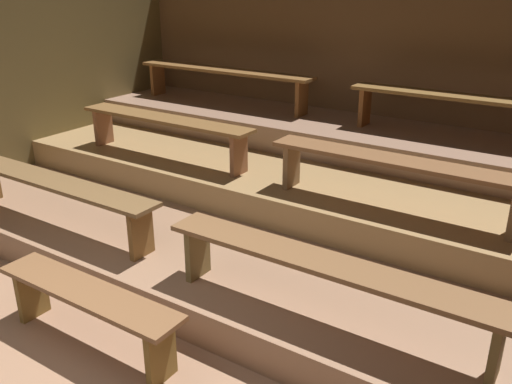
# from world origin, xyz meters

# --- Properties ---
(ground) EXTENTS (6.94, 5.83, 0.08)m
(ground) POSITION_xyz_m (0.00, 2.52, -0.04)
(ground) COLOR #9C7256
(wall_back) EXTENTS (6.94, 0.06, 2.51)m
(wall_back) POSITION_xyz_m (0.00, 5.06, 1.26)
(wall_back) COLOR brown
(wall_back) RESTS_ON ground
(wall_left) EXTENTS (0.06, 5.83, 2.51)m
(wall_left) POSITION_xyz_m (-3.10, 2.52, 1.26)
(wall_left) COLOR brown
(wall_left) RESTS_ON ground
(platform_lower) EXTENTS (6.14, 3.76, 0.29)m
(platform_lower) POSITION_xyz_m (0.00, 3.15, 0.15)
(platform_lower) COLOR #987155
(platform_lower) RESTS_ON ground
(platform_middle) EXTENTS (6.14, 2.38, 0.29)m
(platform_middle) POSITION_xyz_m (0.00, 3.84, 0.44)
(platform_middle) COLOR #A17D4F
(platform_middle) RESTS_ON platform_lower
(platform_upper) EXTENTS (6.14, 1.19, 0.29)m
(platform_upper) POSITION_xyz_m (0.00, 4.44, 0.73)
(platform_upper) COLOR #A07960
(platform_upper) RESTS_ON platform_middle
(bench_floor_center) EXTENTS (1.55, 0.30, 0.45)m
(bench_floor_center) POSITION_xyz_m (-0.04, 0.88, 0.35)
(bench_floor_center) COLOR brown
(bench_floor_center) RESTS_ON ground
(bench_lower_left) EXTENTS (2.38, 0.30, 0.45)m
(bench_lower_left) POSITION_xyz_m (-1.36, 1.66, 0.66)
(bench_lower_left) COLOR brown
(bench_lower_left) RESTS_ON platform_lower
(bench_lower_right) EXTENTS (2.38, 0.30, 0.45)m
(bench_lower_right) POSITION_xyz_m (1.36, 1.66, 0.66)
(bench_lower_right) COLOR brown
(bench_lower_right) RESTS_ON platform_lower
(bench_middle_left) EXTENTS (2.18, 0.30, 0.45)m
(bench_middle_left) POSITION_xyz_m (-1.27, 3.06, 0.95)
(bench_middle_left) COLOR brown
(bench_middle_left) RESTS_ON platform_middle
(bench_middle_right) EXTENTS (2.18, 0.30, 0.45)m
(bench_middle_right) POSITION_xyz_m (1.27, 3.06, 0.95)
(bench_middle_right) COLOR brown
(bench_middle_right) RESTS_ON platform_middle
(bench_upper_left) EXTENTS (2.54, 0.30, 0.45)m
(bench_upper_left) POSITION_xyz_m (-1.55, 4.51, 1.24)
(bench_upper_left) COLOR brown
(bench_upper_left) RESTS_ON platform_upper
(bench_upper_right) EXTENTS (2.54, 0.30, 0.45)m
(bench_upper_right) POSITION_xyz_m (1.55, 4.51, 1.24)
(bench_upper_right) COLOR brown
(bench_upper_right) RESTS_ON platform_upper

